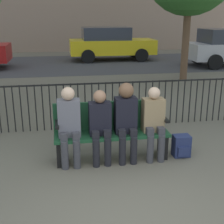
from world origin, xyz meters
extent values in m
cube|color=#194728|center=(0.00, 1.86, 0.42)|extent=(1.82, 0.45, 0.05)
cube|color=#194728|center=(0.00, 2.05, 0.69)|extent=(1.82, 0.05, 0.47)
cube|color=black|center=(-0.85, 1.86, 0.20)|extent=(0.06, 0.38, 0.40)
cube|color=black|center=(0.85, 1.86, 0.20)|extent=(0.06, 0.38, 0.40)
cube|color=black|center=(-0.85, 1.86, 0.65)|extent=(0.06, 0.38, 0.04)
cube|color=black|center=(0.85, 1.86, 0.65)|extent=(0.06, 0.38, 0.04)
cylinder|color=#3D3D42|center=(-0.76, 1.63, 0.23)|extent=(0.11, 0.11, 0.45)
cylinder|color=#3D3D42|center=(-0.58, 1.63, 0.23)|extent=(0.11, 0.11, 0.45)
cube|color=#3D3D42|center=(-0.76, 1.73, 0.50)|extent=(0.11, 0.20, 0.12)
cube|color=#3D3D42|center=(-0.58, 1.73, 0.50)|extent=(0.11, 0.20, 0.12)
cube|color=slate|center=(-0.67, 1.86, 0.74)|extent=(0.34, 0.22, 0.58)
sphere|color=beige|center=(-0.67, 1.84, 1.13)|extent=(0.20, 0.20, 0.20)
cylinder|color=black|center=(-0.28, 1.63, 0.23)|extent=(0.11, 0.11, 0.45)
cylinder|color=black|center=(-0.10, 1.63, 0.23)|extent=(0.11, 0.11, 0.45)
cube|color=black|center=(-0.28, 1.73, 0.50)|extent=(0.11, 0.20, 0.12)
cube|color=black|center=(-0.10, 1.73, 0.50)|extent=(0.11, 0.20, 0.12)
cube|color=black|center=(-0.19, 1.86, 0.71)|extent=(0.34, 0.22, 0.51)
sphere|color=#A37556|center=(-0.19, 1.84, 1.06)|extent=(0.20, 0.20, 0.20)
cylinder|color=black|center=(0.13, 1.63, 0.23)|extent=(0.11, 0.11, 0.45)
cylinder|color=black|center=(0.31, 1.63, 0.23)|extent=(0.11, 0.11, 0.45)
cube|color=black|center=(0.13, 1.73, 0.50)|extent=(0.11, 0.20, 0.12)
cube|color=black|center=(0.31, 1.73, 0.50)|extent=(0.11, 0.20, 0.12)
cube|color=black|center=(0.22, 1.86, 0.74)|extent=(0.34, 0.22, 0.57)
sphere|color=brown|center=(0.22, 1.84, 1.14)|extent=(0.23, 0.23, 0.23)
cylinder|color=#3D3D42|center=(0.57, 1.63, 0.23)|extent=(0.11, 0.11, 0.45)
cylinder|color=#3D3D42|center=(0.75, 1.63, 0.23)|extent=(0.11, 0.11, 0.45)
cube|color=#3D3D42|center=(0.57, 1.73, 0.50)|extent=(0.11, 0.20, 0.12)
cube|color=#3D3D42|center=(0.75, 1.73, 0.50)|extent=(0.11, 0.20, 0.12)
cube|color=#997F59|center=(0.66, 1.86, 0.72)|extent=(0.34, 0.22, 0.54)
sphere|color=beige|center=(0.66, 1.84, 1.08)|extent=(0.19, 0.19, 0.19)
cube|color=navy|center=(1.15, 1.78, 0.18)|extent=(0.27, 0.20, 0.36)
cube|color=navy|center=(1.15, 1.66, 0.13)|extent=(0.19, 0.04, 0.16)
cylinder|color=black|center=(-1.84, 3.36, 0.47)|extent=(0.02, 0.02, 0.95)
cylinder|color=black|center=(-1.70, 3.36, 0.47)|extent=(0.02, 0.02, 0.95)
cylinder|color=black|center=(-1.56, 3.36, 0.47)|extent=(0.02, 0.02, 0.95)
cylinder|color=black|center=(-1.42, 3.36, 0.47)|extent=(0.02, 0.02, 0.95)
cylinder|color=black|center=(-1.28, 3.36, 0.47)|extent=(0.02, 0.02, 0.95)
cylinder|color=black|center=(-1.14, 3.36, 0.47)|extent=(0.02, 0.02, 0.95)
cylinder|color=black|center=(-1.00, 3.36, 0.47)|extent=(0.02, 0.02, 0.95)
cylinder|color=black|center=(-0.86, 3.36, 0.47)|extent=(0.02, 0.02, 0.95)
cylinder|color=black|center=(-0.72, 3.36, 0.47)|extent=(0.02, 0.02, 0.95)
cylinder|color=black|center=(-0.58, 3.36, 0.47)|extent=(0.02, 0.02, 0.95)
cylinder|color=black|center=(-0.44, 3.36, 0.47)|extent=(0.02, 0.02, 0.95)
cylinder|color=black|center=(-0.30, 3.36, 0.47)|extent=(0.02, 0.02, 0.95)
cylinder|color=black|center=(-0.16, 3.36, 0.47)|extent=(0.02, 0.02, 0.95)
cylinder|color=black|center=(-0.02, 3.36, 0.47)|extent=(0.02, 0.02, 0.95)
cylinder|color=black|center=(0.12, 3.36, 0.47)|extent=(0.02, 0.02, 0.95)
cylinder|color=black|center=(0.26, 3.36, 0.47)|extent=(0.02, 0.02, 0.95)
cylinder|color=black|center=(0.40, 3.36, 0.47)|extent=(0.02, 0.02, 0.95)
cylinder|color=black|center=(0.54, 3.36, 0.47)|extent=(0.02, 0.02, 0.95)
cylinder|color=black|center=(0.68, 3.36, 0.47)|extent=(0.02, 0.02, 0.95)
cylinder|color=black|center=(0.82, 3.36, 0.47)|extent=(0.02, 0.02, 0.95)
cylinder|color=black|center=(0.96, 3.36, 0.47)|extent=(0.02, 0.02, 0.95)
cylinder|color=black|center=(1.10, 3.36, 0.47)|extent=(0.02, 0.02, 0.95)
cylinder|color=black|center=(1.24, 3.36, 0.47)|extent=(0.02, 0.02, 0.95)
cylinder|color=black|center=(1.38, 3.36, 0.47)|extent=(0.02, 0.02, 0.95)
cylinder|color=black|center=(1.52, 3.36, 0.47)|extent=(0.02, 0.02, 0.95)
cylinder|color=black|center=(1.66, 3.36, 0.47)|extent=(0.02, 0.02, 0.95)
cylinder|color=black|center=(1.80, 3.36, 0.47)|extent=(0.02, 0.02, 0.95)
cylinder|color=black|center=(1.94, 3.36, 0.47)|extent=(0.02, 0.02, 0.95)
cylinder|color=black|center=(2.08, 3.36, 0.47)|extent=(0.02, 0.02, 0.95)
cylinder|color=black|center=(2.22, 3.36, 0.47)|extent=(0.02, 0.02, 0.95)
cylinder|color=black|center=(2.36, 3.36, 0.47)|extent=(0.02, 0.02, 0.95)
cylinder|color=black|center=(2.50, 3.36, 0.47)|extent=(0.02, 0.02, 0.95)
cylinder|color=black|center=(2.64, 3.36, 0.47)|extent=(0.02, 0.02, 0.95)
cube|color=black|center=(0.00, 3.36, 0.93)|extent=(9.00, 0.03, 0.03)
cylinder|color=brown|center=(3.53, 7.67, 1.42)|extent=(0.25, 0.25, 2.85)
cube|color=#3D3D3F|center=(0.00, 12.00, 0.00)|extent=(24.00, 6.00, 0.01)
cube|color=yellow|center=(1.85, 12.97, 0.67)|extent=(4.20, 1.70, 0.70)
cube|color=#2D333D|center=(1.54, 12.97, 1.32)|extent=(2.31, 1.56, 0.60)
cylinder|color=black|center=(3.16, 12.10, 0.32)|extent=(0.64, 0.20, 0.64)
cylinder|color=black|center=(3.16, 13.84, 0.32)|extent=(0.64, 0.20, 0.64)
cylinder|color=black|center=(0.55, 12.10, 0.32)|extent=(0.64, 0.20, 0.64)
cylinder|color=black|center=(0.55, 13.84, 0.32)|extent=(0.64, 0.20, 0.64)
cylinder|color=black|center=(5.64, 9.48, 0.32)|extent=(0.64, 0.20, 0.64)
cylinder|color=black|center=(5.64, 11.22, 0.32)|extent=(0.64, 0.20, 0.64)
camera|label=1|loc=(-0.75, -2.70, 2.26)|focal=50.00mm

